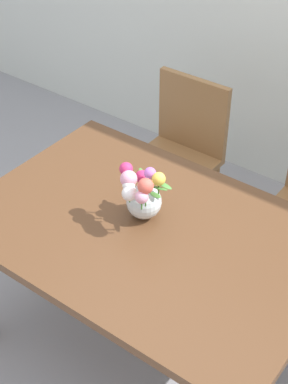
{
  "coord_description": "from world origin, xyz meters",
  "views": [
    {
      "loc": [
        1.03,
        -1.4,
        2.29
      ],
      "look_at": [
        -0.06,
        0.05,
        0.87
      ],
      "focal_mm": 54.83,
      "sensor_mm": 36.0,
      "label": 1
    }
  ],
  "objects": [
    {
      "name": "flower_vase",
      "position": [
        -0.06,
        0.04,
        0.86
      ],
      "size": [
        0.21,
        0.2,
        0.25
      ],
      "color": "silver",
      "rests_on": "dining_table"
    },
    {
      "name": "chair_left",
      "position": [
        -0.39,
        0.83,
        0.52
      ],
      "size": [
        0.42,
        0.42,
        0.9
      ],
      "rotation": [
        0.0,
        0.0,
        3.14
      ],
      "color": "olive",
      "rests_on": "ground_plane"
    },
    {
      "name": "dining_table",
      "position": [
        0.0,
        0.0,
        0.65
      ],
      "size": [
        1.44,
        0.98,
        0.75
      ],
      "color": "brown",
      "rests_on": "ground_plane"
    },
    {
      "name": "ground_plane",
      "position": [
        0.0,
        0.0,
        0.0
      ],
      "size": [
        12.0,
        12.0,
        0.0
      ],
      "primitive_type": "plane",
      "color": "#939399"
    }
  ]
}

